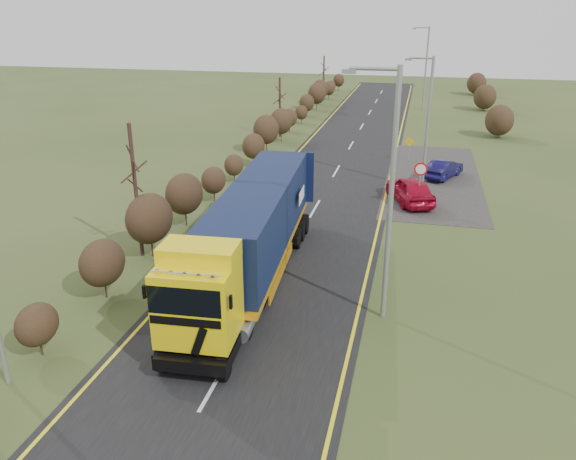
% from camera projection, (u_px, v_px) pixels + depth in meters
% --- Properties ---
extents(ground, '(160.00, 160.00, 0.00)m').
position_uv_depth(ground, '(254.00, 315.00, 20.62)').
color(ground, '#34441D').
rests_on(ground, ground).
extents(road, '(8.00, 120.00, 0.02)m').
position_uv_depth(road, '(308.00, 221.00, 29.66)').
color(road, black).
rests_on(road, ground).
extents(layby, '(6.00, 18.00, 0.02)m').
position_uv_depth(layby, '(433.00, 177.00, 37.33)').
color(layby, '#2A2825').
rests_on(layby, ground).
extents(lane_markings, '(7.52, 116.00, 0.01)m').
position_uv_depth(lane_markings, '(307.00, 223.00, 29.38)').
color(lane_markings, yellow).
rests_on(lane_markings, road).
extents(hedgerow, '(2.24, 102.04, 6.05)m').
position_uv_depth(hedgerow, '(184.00, 196.00, 28.44)').
color(hedgerow, black).
rests_on(hedgerow, ground).
extents(lorry, '(3.08, 14.25, 3.94)m').
position_uv_depth(lorry, '(252.00, 232.00, 22.31)').
color(lorry, black).
rests_on(lorry, ground).
extents(car_red_hatchback, '(3.28, 4.80, 1.52)m').
position_uv_depth(car_red_hatchback, '(410.00, 190.00, 32.32)').
color(car_red_hatchback, '#A90824').
rests_on(car_red_hatchback, ground).
extents(car_blue_sedan, '(2.71, 3.85, 1.20)m').
position_uv_depth(car_blue_sedan, '(444.00, 169.00, 37.05)').
color(car_blue_sedan, '#0C0936').
rests_on(car_blue_sedan, ground).
extents(streetlight_near, '(1.89, 0.18, 8.90)m').
position_uv_depth(streetlight_near, '(388.00, 188.00, 18.77)').
color(streetlight_near, gray).
rests_on(streetlight_near, ground).
extents(streetlight_mid, '(1.70, 0.18, 7.95)m').
position_uv_depth(streetlight_mid, '(427.00, 119.00, 33.51)').
color(streetlight_mid, gray).
rests_on(streetlight_mid, ground).
extents(streetlight_far, '(1.86, 0.18, 8.71)m').
position_uv_depth(streetlight_far, '(425.00, 65.00, 60.36)').
color(streetlight_far, gray).
rests_on(streetlight_far, ground).
extents(speed_sign, '(0.74, 0.10, 2.67)m').
position_uv_depth(speed_sign, '(420.00, 176.00, 30.84)').
color(speed_sign, gray).
rests_on(speed_sign, ground).
extents(warning_board, '(0.68, 0.11, 1.78)m').
position_uv_depth(warning_board, '(409.00, 147.00, 40.96)').
color(warning_board, gray).
rests_on(warning_board, ground).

